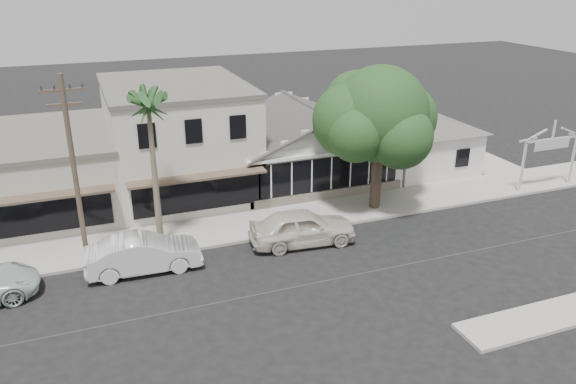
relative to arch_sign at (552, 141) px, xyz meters
name	(u,v)px	position (x,y,z in m)	size (l,w,h in m)	color
ground	(308,284)	(-18.40, -5.30, -3.16)	(140.00, 140.00, 0.00)	black
sidewalk_north	(108,247)	(-26.40, 1.45, -3.08)	(90.00, 3.50, 0.15)	#9E9991
corner_shop	(305,141)	(-13.40, 7.17, -0.54)	(10.40, 8.60, 5.10)	silver
side_cottage	(420,148)	(-5.20, 6.20, -1.66)	(6.00, 6.00, 3.00)	silver
arch_sign	(552,141)	(0.00, 0.00, 0.00)	(4.12, 0.12, 3.95)	white
row_building_near	(178,140)	(-21.40, 8.20, 0.09)	(8.00, 10.00, 6.50)	beige
row_building_midnear	(21,175)	(-30.40, 8.20, -1.06)	(10.00, 10.00, 4.20)	#B4B0A2
utility_pole	(74,170)	(-27.40, -0.10, 1.63)	(1.80, 0.24, 9.00)	brown
car_0	(302,227)	(-17.12, -1.51, -2.25)	(2.15, 5.35, 1.82)	beige
car_1	(143,254)	(-24.97, -1.43, -2.30)	(1.82, 5.21, 1.72)	silver
shade_tree	(377,116)	(-11.59, 1.34, 2.30)	(7.47, 6.76, 8.29)	#48392B
palm_east	(148,105)	(-23.90, 0.59, 4.07)	(3.16, 3.16, 8.40)	#726651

